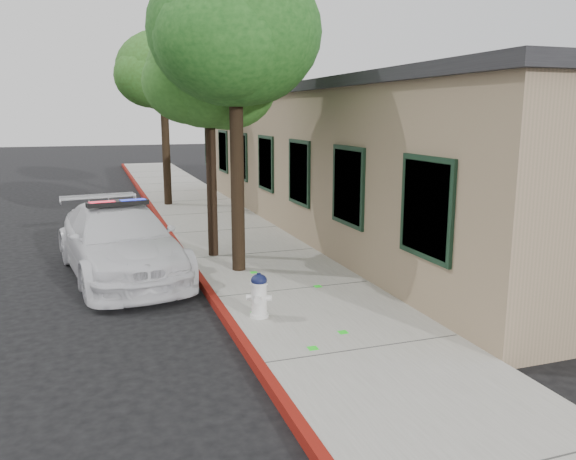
# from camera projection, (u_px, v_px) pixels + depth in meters

# --- Properties ---
(ground) EXTENTS (120.00, 120.00, 0.00)m
(ground) POSITION_uv_depth(u_px,v_px,m) (256.00, 374.00, 7.70)
(ground) COLOR black
(ground) RESTS_ON ground
(sidewalk) EXTENTS (3.20, 60.00, 0.15)m
(sidewalk) POSITION_uv_depth(u_px,v_px,m) (293.00, 293.00, 10.97)
(sidewalk) COLOR gray
(sidewalk) RESTS_ON ground
(red_curb) EXTENTS (0.14, 60.00, 0.16)m
(red_curb) POSITION_uv_depth(u_px,v_px,m) (214.00, 301.00, 10.48)
(red_curb) COLOR maroon
(red_curb) RESTS_ON ground
(clapboard_building) EXTENTS (7.30, 20.89, 4.24)m
(clapboard_building) POSITION_uv_depth(u_px,v_px,m) (383.00, 157.00, 17.74)
(clapboard_building) COLOR #947B61
(clapboard_building) RESTS_ON ground
(police_car) EXTENTS (2.90, 5.52, 1.65)m
(police_car) POSITION_uv_depth(u_px,v_px,m) (120.00, 241.00, 12.25)
(police_car) COLOR silver
(police_car) RESTS_ON ground
(fire_hydrant) EXTENTS (0.43, 0.37, 0.75)m
(fire_hydrant) POSITION_uv_depth(u_px,v_px,m) (259.00, 295.00, 9.37)
(fire_hydrant) COLOR white
(fire_hydrant) RESTS_ON sidewalk
(street_tree_near) EXTENTS (3.49, 3.60, 6.38)m
(street_tree_near) POSITION_uv_depth(u_px,v_px,m) (236.00, 39.00, 11.38)
(street_tree_near) COLOR black
(street_tree_near) RESTS_ON sidewalk
(street_tree_mid) EXTENTS (3.05, 2.80, 5.34)m
(street_tree_mid) POSITION_uv_depth(u_px,v_px,m) (210.00, 80.00, 12.82)
(street_tree_mid) COLOR black
(street_tree_mid) RESTS_ON sidewalk
(street_tree_far) EXTENTS (3.56, 3.29, 6.22)m
(street_tree_far) POSITION_uv_depth(u_px,v_px,m) (164.00, 74.00, 20.28)
(street_tree_far) COLOR black
(street_tree_far) RESTS_ON sidewalk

